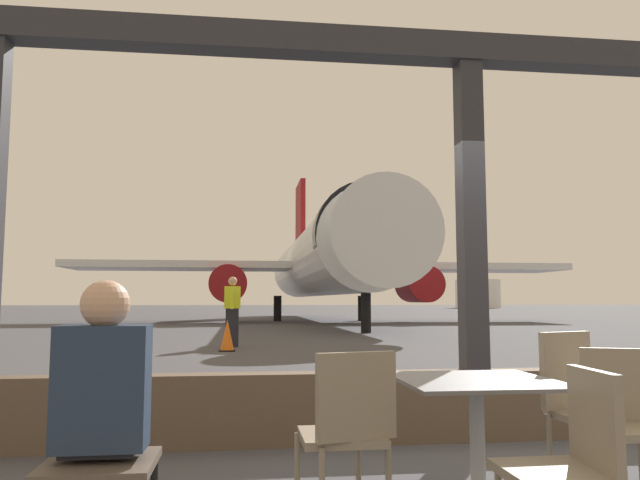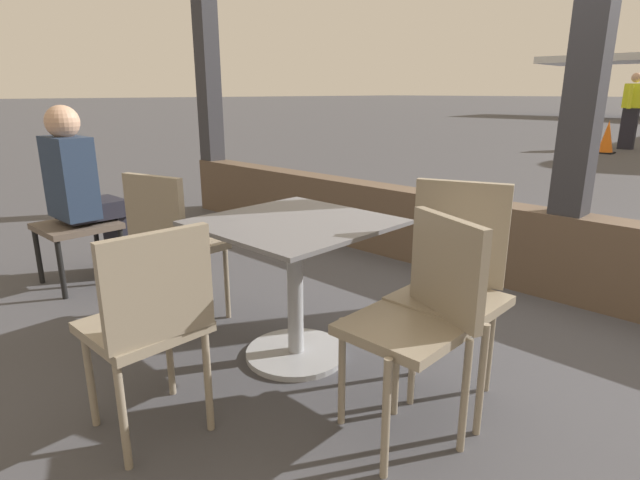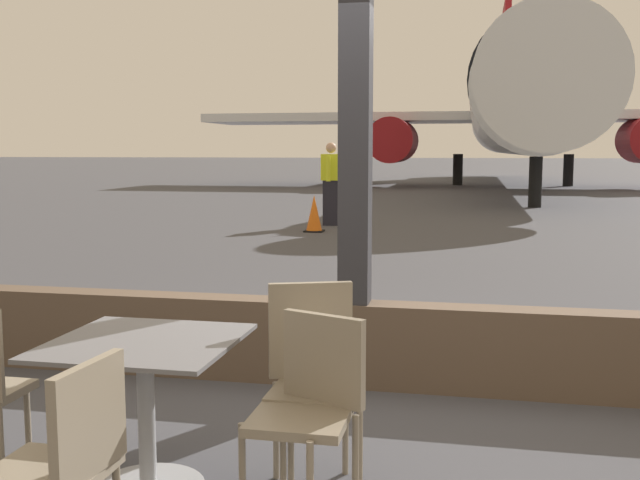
% 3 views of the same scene
% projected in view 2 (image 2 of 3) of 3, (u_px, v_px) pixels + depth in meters
% --- Properties ---
extents(window_frame, '(8.03, 0.24, 3.46)m').
position_uv_depth(window_frame, '(584.00, 99.00, 3.09)').
color(window_frame, brown).
rests_on(window_frame, ground).
extents(dining_table, '(0.82, 0.82, 0.73)m').
position_uv_depth(dining_table, '(295.00, 277.00, 2.54)').
color(dining_table, slate).
rests_on(dining_table, ground).
extents(cafe_chair_window_left, '(0.49, 0.49, 0.96)m').
position_uv_depth(cafe_chair_window_left, '(454.00, 274.00, 2.19)').
color(cafe_chair_window_left, gray).
rests_on(cafe_chair_window_left, ground).
extents(cafe_chair_window_right, '(0.50, 0.50, 0.88)m').
position_uv_depth(cafe_chair_window_right, '(422.00, 309.00, 1.93)').
color(cafe_chair_window_right, gray).
rests_on(cafe_chair_window_right, ground).
extents(cafe_chair_aisle_left, '(0.42, 0.42, 0.86)m').
position_uv_depth(cafe_chair_aisle_left, '(150.00, 316.00, 1.90)').
color(cafe_chair_aisle_left, gray).
rests_on(cafe_chair_aisle_left, ground).
extents(cafe_chair_aisle_right, '(0.46, 0.46, 0.90)m').
position_uv_depth(cafe_chair_aisle_right, '(171.00, 237.00, 2.83)').
color(cafe_chair_aisle_right, gray).
rests_on(cafe_chair_aisle_right, ground).
extents(lounge_bench, '(0.48, 0.48, 0.44)m').
position_uv_depth(lounge_bench, '(77.00, 232.00, 3.58)').
color(lounge_bench, brown).
rests_on(lounge_bench, ground).
extents(seated_passenger, '(0.40, 0.47, 1.24)m').
position_uv_depth(seated_passenger, '(82.00, 189.00, 3.55)').
color(seated_passenger, black).
rests_on(seated_passenger, ground).
extents(ground_crew_worker, '(0.40, 0.57, 1.74)m').
position_uv_depth(ground_crew_worker, '(631.00, 110.00, 11.97)').
color(ground_crew_worker, black).
rests_on(ground_crew_worker, ground).
extents(traffic_cone, '(0.36, 0.36, 0.72)m').
position_uv_depth(traffic_cone, '(607.00, 138.00, 11.28)').
color(traffic_cone, orange).
rests_on(traffic_cone, ground).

